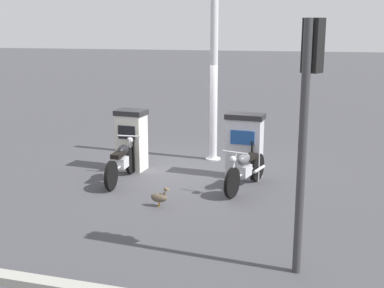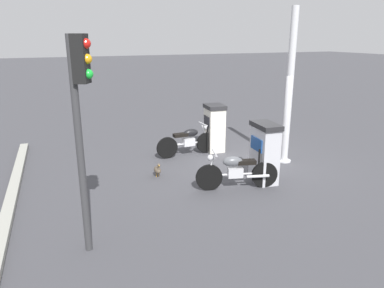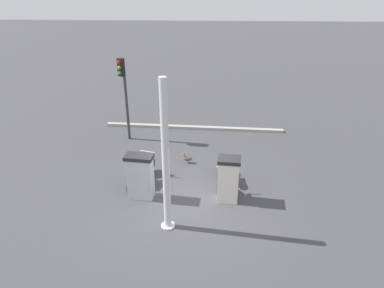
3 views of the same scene
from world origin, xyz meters
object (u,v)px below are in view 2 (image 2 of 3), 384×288
Objects in this scene: motorcycle_far_pump at (236,171)px; wandering_duck at (157,170)px; canopy_support_pole at (289,91)px; roadside_traffic_light at (81,110)px; fuel_pump_far at (264,152)px; motorcycle_near_pump at (188,141)px; fuel_pump_near at (214,128)px.

motorcycle_far_pump is 2.12m from wandering_duck.
wandering_duck is 0.10× the size of canopy_support_pole.
wandering_duck is 0.11× the size of roadside_traffic_light.
canopy_support_pole is (-1.43, -1.03, 1.32)m from fuel_pump_far.
motorcycle_far_pump is at bearing 91.46° from motorcycle_near_pump.
canopy_support_pole reaches higher than fuel_pump_near.
motorcycle_near_pump is 3.32m from canopy_support_pole.
motorcycle_near_pump is 0.55× the size of roadside_traffic_light.
fuel_pump_near is 2.62m from canopy_support_pole.
wandering_duck is at bearing -29.25° from fuel_pump_far.
canopy_support_pole is at bearing -153.03° from motorcycle_far_pump.
fuel_pump_near is at bearing -106.80° from motorcycle_far_pump.
motorcycle_near_pump is 1.01× the size of motorcycle_far_pump.
roadside_traffic_light is (2.07, 2.78, 2.26)m from wandering_duck.
canopy_support_pole reaches higher than roadside_traffic_light.
wandering_duck is at bearing 43.25° from motorcycle_near_pump.
fuel_pump_far reaches higher than motorcycle_far_pump.
motorcycle_near_pump is at bearing -130.33° from roadside_traffic_light.
fuel_pump_near is at bearing -50.64° from canopy_support_pole.
motorcycle_far_pump is (-0.07, 2.82, -0.00)m from motorcycle_near_pump.
canopy_support_pole is (-2.39, 1.64, 1.63)m from motorcycle_near_pump.
motorcycle_far_pump is 3.07m from canopy_support_pole.
motorcycle_near_pump is 5.77m from roadside_traffic_light.
fuel_pump_far is 2.79m from wandering_duck.
fuel_pump_near reaches higher than wandering_duck.
fuel_pump_far is at bearing 150.75° from wandering_duck.
fuel_pump_far is 0.42× the size of roadside_traffic_light.
fuel_pump_far is 0.77× the size of motorcycle_near_pump.
roadside_traffic_light is (4.46, 1.45, 1.69)m from fuel_pump_far.
roadside_traffic_light reaches higher than motorcycle_far_pump.
motorcycle_far_pump is at bearing 135.34° from wandering_duck.
fuel_pump_far is at bearing 90.00° from fuel_pump_near.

